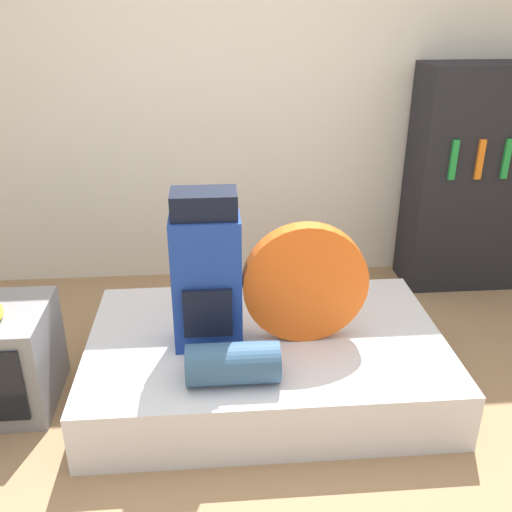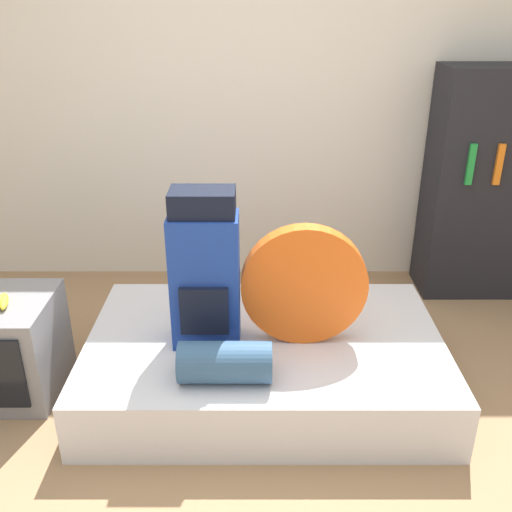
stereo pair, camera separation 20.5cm
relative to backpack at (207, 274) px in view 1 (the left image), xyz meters
name	(u,v)px [view 1 (the left image)]	position (x,y,z in m)	size (l,w,h in m)	color
ground_plane	(258,466)	(0.20, -0.54, -0.69)	(16.00, 16.00, 0.00)	#997551
wall_back	(233,93)	(0.20, 1.43, 0.61)	(8.00, 0.05, 2.60)	silver
bed	(266,360)	(0.29, 0.04, -0.53)	(1.80, 1.15, 0.30)	silver
backpack	(207,274)	(0.00, 0.00, 0.00)	(0.33, 0.24, 0.79)	navy
tent_bag	(305,283)	(0.48, 0.01, -0.07)	(0.61, 0.09, 0.61)	#E05B19
sleeping_roll	(233,363)	(0.11, -0.33, -0.29)	(0.42, 0.19, 0.19)	#33567A
bookshelf	(474,179)	(1.81, 1.16, 0.07)	(0.86, 0.41, 1.51)	black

